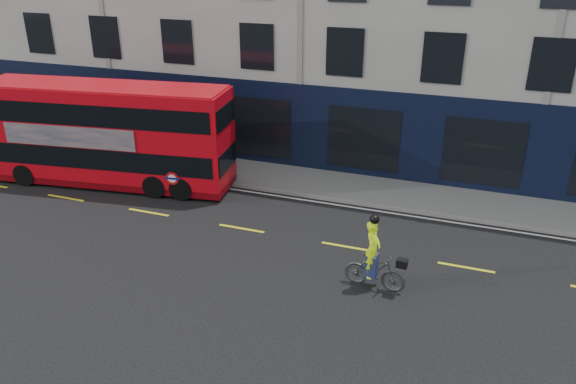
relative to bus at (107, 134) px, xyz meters
The scene contains 7 objects.
ground 8.31m from the bus, 26.70° to the right, with size 120.00×120.00×0.00m, color black.
pavement 8.02m from the bus, 22.08° to the left, with size 60.00×3.00×0.12m, color slate.
kerb 7.60m from the bus, 11.09° to the left, with size 60.00×0.12×0.13m, color gray.
road_edge_line 7.57m from the bus, ahead, with size 58.00×0.10×0.01m, color silver.
lane_dashes 7.78m from the bus, 16.35° to the right, with size 58.00×0.12×0.01m, color yellow, non-canonical shape.
bus is the anchor object (origin of this frame).
cyclist 13.31m from the bus, 18.78° to the right, with size 1.93×0.70×2.45m.
Camera 1 is at (7.93, -15.23, 9.61)m, focal length 35.00 mm.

